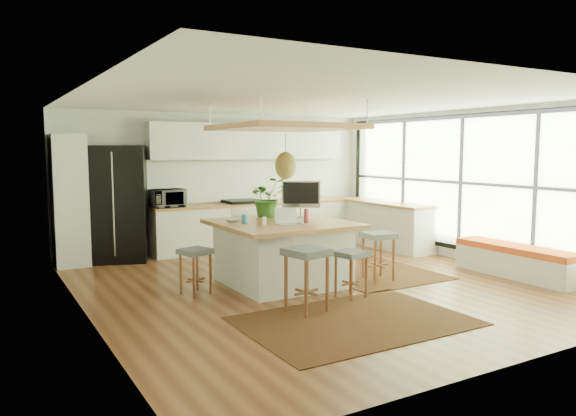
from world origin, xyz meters
TOP-DOWN VIEW (x-y plane):
  - floor at (0.00, 0.00)m, footprint 7.00×7.00m
  - ceiling at (0.00, 0.00)m, footprint 7.00×7.00m
  - wall_back at (0.00, 3.50)m, footprint 6.50×0.00m
  - wall_front at (0.00, -3.50)m, footprint 6.50×0.00m
  - wall_left at (-3.25, 0.00)m, footprint 0.00×7.00m
  - wall_right at (3.25, 0.00)m, footprint 0.00×7.00m
  - window_wall at (3.22, 0.00)m, footprint 0.10×6.20m
  - pantry at (-2.95, 3.18)m, footprint 0.55×0.60m
  - back_counter_base at (0.55, 3.18)m, footprint 4.20×0.60m
  - back_counter_top at (0.55, 3.18)m, footprint 4.24×0.64m
  - backsplash at (0.55, 3.48)m, footprint 4.20×0.02m
  - upper_cabinets at (0.55, 3.32)m, footprint 4.20×0.34m
  - range at (0.30, 3.18)m, footprint 0.76×0.62m
  - right_counter_base at (2.93, 2.00)m, footprint 0.60×2.50m
  - right_counter_top at (2.93, 2.00)m, footprint 0.64×2.54m
  - window_bench at (2.95, -1.20)m, footprint 0.52×2.00m
  - ceiling_panel at (-0.30, 0.40)m, footprint 1.86×1.86m
  - rug_near at (-0.59, -1.73)m, footprint 2.60×1.80m
  - rug_right at (1.18, 0.43)m, footprint 1.80×2.60m
  - fridge at (-2.16, 3.21)m, footprint 1.23×1.10m
  - island at (-0.44, 0.27)m, footprint 1.85×1.85m
  - stool_near_left at (-0.88, -1.12)m, footprint 0.56×0.56m
  - stool_near_right at (-0.01, -0.87)m, footprint 0.44×0.44m
  - stool_right_front at (0.95, -0.27)m, footprint 0.47×0.47m
  - stool_right_back at (0.81, 0.75)m, footprint 0.40×0.40m
  - stool_left_side at (-1.77, 0.34)m, footprint 0.48×0.48m
  - laptop at (-0.51, -0.07)m, footprint 0.38×0.39m
  - monitor at (0.12, 0.65)m, footprint 0.64×0.54m
  - microwave at (-1.25, 3.15)m, footprint 0.63×0.38m
  - island_plant at (-0.36, 0.88)m, footprint 0.58×0.64m
  - island_bowl at (-1.09, 0.58)m, footprint 0.24×0.24m
  - island_bottle_0 at (-0.99, 0.37)m, footprint 0.07×0.07m
  - island_bottle_1 at (-0.84, 0.12)m, footprint 0.07×0.07m
  - island_bottle_2 at (-0.19, -0.03)m, footprint 0.07×0.07m

SIDE VIEW (x-z plane):
  - floor at x=0.00m, z-range 0.00..0.00m
  - rug_near at x=-0.59m, z-range 0.00..0.01m
  - rug_right at x=1.18m, z-range 0.00..0.01m
  - window_bench at x=2.95m, z-range 0.00..0.50m
  - stool_near_left at x=-0.88m, z-range -0.04..0.75m
  - stool_near_right at x=-0.01m, z-range 0.04..0.67m
  - stool_right_front at x=0.95m, z-range -0.01..0.72m
  - stool_right_back at x=0.81m, z-range 0.02..0.69m
  - stool_left_side at x=-1.77m, z-range 0.04..0.67m
  - back_counter_base at x=0.55m, z-range 0.00..0.88m
  - right_counter_base at x=2.93m, z-range 0.00..0.88m
  - island at x=-0.44m, z-range 0.00..0.93m
  - range at x=0.30m, z-range 0.00..1.00m
  - back_counter_top at x=0.55m, z-range 0.88..0.93m
  - right_counter_top at x=2.93m, z-range 0.88..0.93m
  - fridge at x=-2.16m, z-range -0.11..1.96m
  - island_bowl at x=-1.09m, z-range 0.93..0.98m
  - island_bottle_0 at x=-0.99m, z-range 0.93..1.12m
  - island_bottle_1 at x=-0.84m, z-range 0.93..1.12m
  - island_bottle_2 at x=-0.19m, z-range 0.93..1.12m
  - laptop at x=-0.51m, z-range 0.92..1.18m
  - pantry at x=-2.95m, z-range 0.00..2.25m
  - microwave at x=-1.25m, z-range 0.93..1.33m
  - island_plant at x=-0.36m, z-range 0.93..1.42m
  - monitor at x=0.12m, z-range 0.90..1.48m
  - wall_back at x=0.00m, z-range -1.90..4.60m
  - wall_front at x=0.00m, z-range -1.90..4.60m
  - wall_left at x=-3.25m, z-range -2.15..4.85m
  - wall_right at x=3.25m, z-range -2.15..4.85m
  - backsplash at x=0.55m, z-range 0.95..1.75m
  - window_wall at x=3.22m, z-range 0.10..2.70m
  - ceiling_panel at x=-0.30m, z-range 1.65..2.45m
  - upper_cabinets at x=0.55m, z-range 1.80..2.50m
  - ceiling at x=0.00m, z-range 2.70..2.70m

